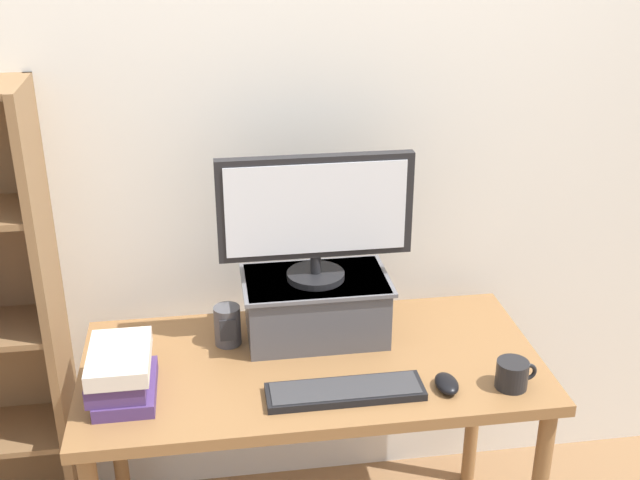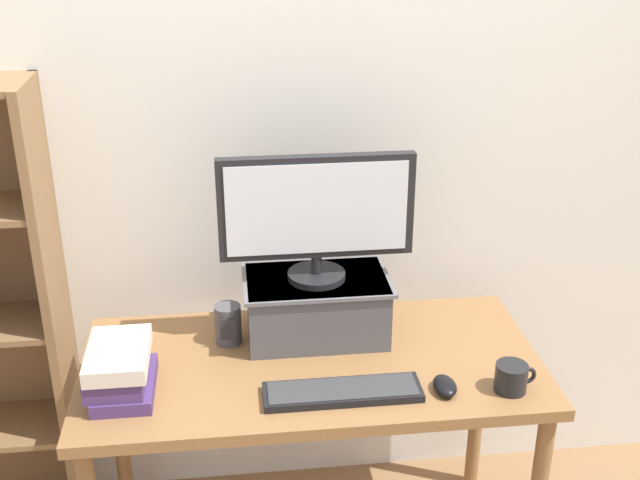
# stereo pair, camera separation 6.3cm
# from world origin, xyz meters

# --- Properties ---
(back_wall) EXTENTS (7.00, 0.08, 2.60)m
(back_wall) POSITION_xyz_m (0.00, 0.47, 1.30)
(back_wall) COLOR silver
(back_wall) RESTS_ON ground_plane
(desk) EXTENTS (1.37, 0.67, 0.77)m
(desk) POSITION_xyz_m (0.00, 0.00, 0.68)
(desk) COLOR olive
(desk) RESTS_ON ground_plane
(riser_box) EXTENTS (0.45, 0.28, 0.20)m
(riser_box) POSITION_xyz_m (0.03, 0.15, 0.87)
(riser_box) COLOR #515156
(riser_box) RESTS_ON desk
(computer_monitor) EXTENTS (0.58, 0.18, 0.39)m
(computer_monitor) POSITION_xyz_m (0.03, 0.15, 1.18)
(computer_monitor) COLOR black
(computer_monitor) RESTS_ON riser_box
(keyboard) EXTENTS (0.44, 0.12, 0.02)m
(keyboard) POSITION_xyz_m (0.07, -0.19, 0.78)
(keyboard) COLOR black
(keyboard) RESTS_ON desk
(computer_mouse) EXTENTS (0.06, 0.10, 0.04)m
(computer_mouse) POSITION_xyz_m (0.35, -0.20, 0.78)
(computer_mouse) COLOR black
(computer_mouse) RESTS_ON desk
(book_stack) EXTENTS (0.18, 0.26, 0.14)m
(book_stack) POSITION_xyz_m (-0.54, -0.10, 0.84)
(book_stack) COLOR #4C336B
(book_stack) RESTS_ON desk
(coffee_mug) EXTENTS (0.12, 0.09, 0.08)m
(coffee_mug) POSITION_xyz_m (0.54, -0.22, 0.81)
(coffee_mug) COLOR black
(coffee_mug) RESTS_ON desk
(desk_speaker) EXTENTS (0.08, 0.09, 0.13)m
(desk_speaker) POSITION_xyz_m (-0.24, 0.14, 0.83)
(desk_speaker) COLOR #4C4C51
(desk_speaker) RESTS_ON desk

